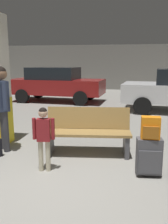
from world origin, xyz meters
name	(u,v)px	position (x,y,z in m)	size (l,w,h in m)	color
ground_plane	(94,123)	(0.00, 4.00, -0.05)	(18.00, 18.00, 0.10)	gray
garage_back_wall	(113,67)	(0.00, 12.86, 1.40)	(18.00, 0.12, 2.80)	slate
bench	(88,132)	(0.22, 1.43, 0.44)	(1.65, 0.70, 0.89)	#9E7A42
suitcase	(149,156)	(1.30, 0.67, 0.32)	(0.40, 0.26, 0.60)	#4C4C51
backpack_bright	(150,128)	(1.29, 0.67, 0.77)	(0.28, 0.19, 0.34)	orange
child	(44,132)	(-0.35, 0.57, 0.65)	(0.35, 0.20, 1.05)	beige
adult	(3,100)	(-1.45, 1.35, 1.02)	(0.40, 0.46, 1.66)	#38383D
parked_car_far	(56,83)	(-2.18, 7.54, 0.81)	(4.22, 2.05, 1.51)	maroon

